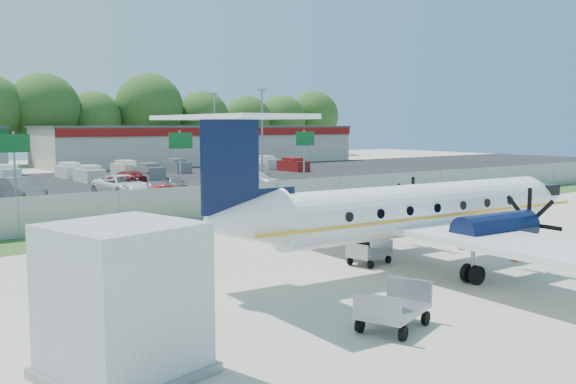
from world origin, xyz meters
TOP-DOWN VIEW (x-y plane):
  - ground at (0.00, 0.00)m, footprint 170.00×170.00m
  - grass_verge at (0.00, 12.00)m, footprint 170.00×4.00m
  - access_road at (0.00, 19.00)m, footprint 170.00×8.00m
  - parking_lot at (0.00, 40.00)m, footprint 170.00×32.00m
  - perimeter_fence at (0.00, 14.00)m, footprint 120.00×0.06m
  - building_east at (26.00, 61.98)m, footprint 44.40×12.40m
  - sign_left at (-8.00, 22.91)m, footprint 1.80×0.26m
  - sign_mid at (3.00, 22.91)m, footprint 1.80×0.26m
  - sign_right at (14.00, 22.91)m, footprint 1.80×0.26m
  - light_pole_ne at (20.00, 38.00)m, footprint 0.90×0.35m
  - light_pole_se at (20.00, 48.00)m, footprint 0.90×0.35m
  - aircraft at (0.58, -1.27)m, footprint 18.40×18.15m
  - pushback_tug at (-11.65, -0.73)m, footprint 3.11×2.78m
  - baggage_cart_near at (-0.41, 0.07)m, footprint 1.92×1.38m
  - baggage_cart_far at (-5.37, -6.12)m, footprint 2.52×2.01m
  - service_container at (-12.38, -4.97)m, footprint 3.62×3.62m
  - cone_nose at (4.72, -2.96)m, footprint 0.36×0.36m
  - cone_starboard_wing at (3.36, 11.25)m, footprint 0.40×0.40m
  - road_car_mid at (0.14, 20.55)m, footprint 4.84×2.91m
  - road_car_east at (32.30, 17.16)m, footprint 5.97×3.70m
  - parked_car_b at (-6.15, 29.80)m, footprint 2.65×5.41m
  - parked_car_c at (0.96, 28.57)m, footprint 3.37×6.12m
  - parked_car_d at (5.81, 29.67)m, footprint 2.34×4.00m
  - parked_car_e at (13.05, 28.36)m, footprint 2.99×4.52m
  - parked_car_g at (3.86, 34.90)m, footprint 2.24×5.15m
  - far_parking_rows at (0.00, 45.00)m, footprint 56.00×10.00m

SIDE VIEW (x-z plane):
  - ground at x=0.00m, z-range 0.00..0.00m
  - road_car_mid at x=0.14m, z-range -0.75..0.75m
  - road_car_east at x=32.30m, z-range -0.77..0.77m
  - parked_car_b at x=-6.15m, z-range -0.85..0.85m
  - parked_car_c at x=0.96m, z-range -0.81..0.81m
  - parked_car_d at x=5.81m, z-range -0.64..0.64m
  - parked_car_e at x=13.05m, z-range -0.71..0.71m
  - parked_car_g at x=3.86m, z-range -0.74..0.74m
  - far_parking_rows at x=0.00m, z-range -0.80..0.80m
  - grass_verge at x=0.00m, z-range 0.00..0.02m
  - access_road at x=0.00m, z-range 0.00..0.02m
  - parking_lot at x=0.00m, z-range 0.00..0.02m
  - cone_nose at x=4.72m, z-range -0.01..0.49m
  - cone_starboard_wing at x=3.36m, z-range -0.02..0.55m
  - baggage_cart_near at x=-0.41m, z-range -0.03..0.88m
  - baggage_cart_far at x=-5.37m, z-range -0.04..1.11m
  - pushback_tug at x=-11.65m, z-range -0.03..1.40m
  - perimeter_fence at x=0.00m, z-range 0.01..2.00m
  - service_container at x=-12.38m, z-range -0.11..3.22m
  - aircraft at x=0.58m, z-range -0.65..5.06m
  - building_east at x=26.00m, z-range 0.01..5.25m
  - sign_left at x=-8.00m, z-range 1.11..6.11m
  - sign_mid at x=3.00m, z-range 1.11..6.11m
  - sign_right at x=14.00m, z-range 1.11..6.11m
  - light_pole_ne at x=20.00m, z-range 0.69..9.78m
  - light_pole_se at x=20.00m, z-range 0.69..9.78m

